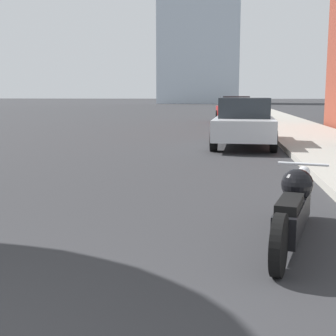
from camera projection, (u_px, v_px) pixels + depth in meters
name	position (u px, v px, depth m)	size (l,w,h in m)	color
sidewalk	(263.00, 113.00, 40.88)	(3.09, 240.00, 0.15)	#9E998E
motorcycle	(294.00, 208.00, 5.17)	(0.91, 2.55, 0.79)	black
parked_car_silver	(244.00, 122.00, 14.69)	(2.04, 4.65, 1.53)	#BCBCC1
parked_car_red	(234.00, 109.00, 27.57)	(2.23, 4.57, 1.55)	red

